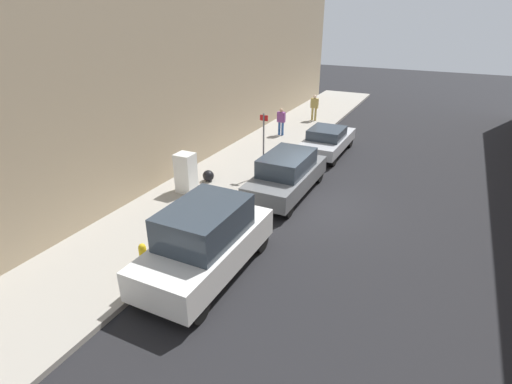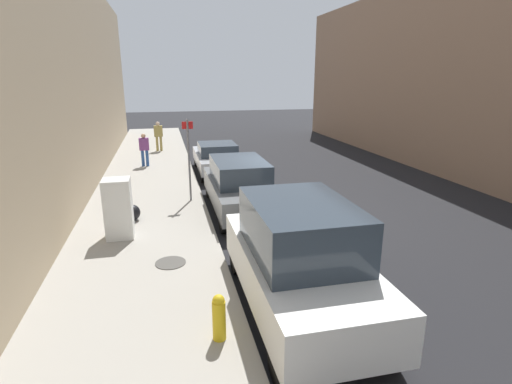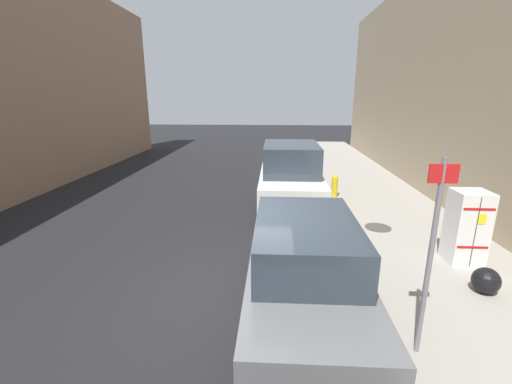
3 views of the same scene
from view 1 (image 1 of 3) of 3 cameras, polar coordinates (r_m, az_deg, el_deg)
ground_plane at (r=15.66m, az=8.57°, el=-1.76°), size 80.00×80.00×0.00m
sidewalk_slab at (r=17.31m, az=-5.44°, el=1.38°), size 3.90×44.00×0.16m
building_facade_near at (r=17.77m, az=-14.14°, el=15.26°), size 1.79×39.60×8.39m
discarded_refrigerator at (r=16.16m, az=-9.98°, el=2.72°), size 0.70×0.67×1.60m
manhole_cover at (r=14.43m, az=-10.06°, el=-3.59°), size 0.70×0.70×0.02m
street_sign_post at (r=17.23m, az=1.09°, el=7.18°), size 0.36×0.07×2.79m
fire_hydrant at (r=11.86m, az=-15.81°, el=-8.74°), size 0.22×0.22×0.81m
trash_bag at (r=17.20m, az=-6.83°, el=2.32°), size 0.48×0.48×0.48m
pedestrian_walking_far at (r=26.79m, az=8.34°, el=12.09°), size 0.48×0.22×1.67m
pedestrian_standing_near at (r=23.37m, az=3.61°, el=10.22°), size 0.45×0.22×1.56m
parked_van_white at (r=11.22m, az=-7.21°, el=-6.97°), size 2.01×4.67×2.15m
parked_suv_gray at (r=16.04m, az=4.42°, el=2.58°), size 1.85×4.70×1.73m
parked_sedan_silver at (r=21.01m, az=10.13°, el=7.31°), size 1.84×4.40×1.41m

